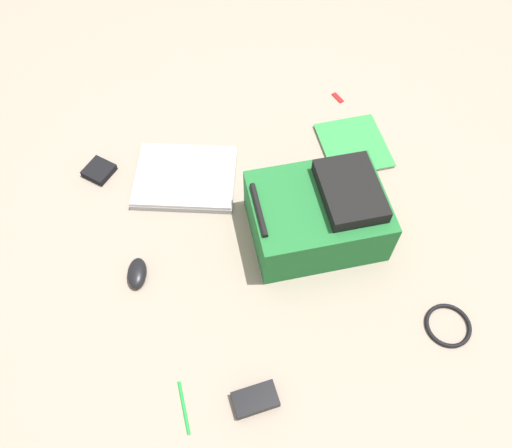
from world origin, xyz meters
TOP-DOWN VIEW (x-y plane):
  - ground_plane at (0.00, 0.00)m, footprint 3.38×3.38m
  - backpack at (0.14, -0.04)m, footprint 0.42×0.34m
  - laptop at (-0.19, 0.28)m, footprint 0.40×0.36m
  - book_comic at (0.39, 0.24)m, footprint 0.24×0.26m
  - computer_mouse at (-0.42, -0.01)m, footprint 0.08×0.11m
  - cable_coil at (0.37, -0.45)m, footprint 0.13×0.13m
  - power_brick at (-0.21, -0.46)m, footprint 0.12×0.07m
  - pen_black at (-0.38, -0.42)m, footprint 0.02×0.14m
  - earbud_pouch at (-0.46, 0.41)m, footprint 0.12×0.12m
  - usb_stick at (0.44, 0.47)m, footprint 0.03×0.06m

SIDE VIEW (x-z plane):
  - ground_plane at x=0.00m, z-range 0.00..0.00m
  - usb_stick at x=0.44m, z-range 0.00..0.01m
  - pen_black at x=-0.38m, z-range 0.00..0.01m
  - cable_coil at x=0.37m, z-range 0.00..0.01m
  - book_comic at x=0.39m, z-range 0.00..0.01m
  - earbud_pouch at x=-0.46m, z-range 0.00..0.02m
  - power_brick at x=-0.21m, z-range 0.00..0.03m
  - laptop at x=-0.19m, z-range 0.00..0.03m
  - computer_mouse at x=-0.42m, z-range 0.00..0.04m
  - backpack at x=0.14m, z-range -0.01..0.20m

